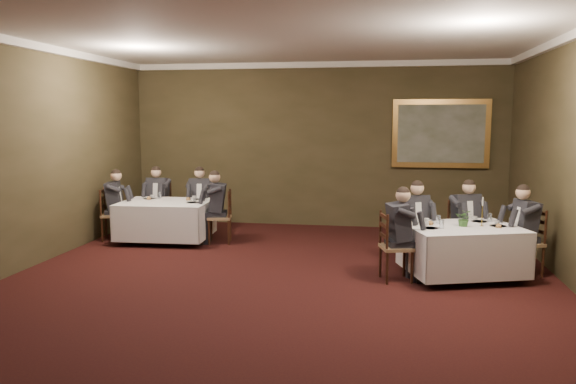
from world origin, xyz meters
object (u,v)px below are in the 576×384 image
(chair_sec_backright, at_px, (201,219))
(diner_sec_backleft, at_px, (159,207))
(diner_main_backleft, at_px, (414,233))
(chair_sec_endright, at_px, (220,228))
(chair_main_backright, at_px, (463,245))
(diner_main_endright, at_px, (526,241))
(table_main, at_px, (462,247))
(centerpiece, at_px, (464,217))
(chair_main_endright, at_px, (525,256))
(chair_sec_backleft, at_px, (159,218))
(candlestick, at_px, (482,215))
(chair_main_backleft, at_px, (413,247))
(diner_main_endleft, at_px, (396,246))
(diner_main_backright, at_px, (464,231))
(painting, at_px, (441,134))
(chair_sec_endleft, at_px, (113,225))
(chair_main_endleft, at_px, (395,261))
(diner_sec_endright, at_px, (220,216))
(table_second, at_px, (166,218))
(diner_sec_endleft, at_px, (113,214))
(diner_sec_backright, at_px, (201,208))

(chair_sec_backright, bearing_deg, diner_sec_backleft, -2.94)
(diner_main_backleft, xyz_separation_m, chair_sec_endright, (-3.49, 1.02, -0.23))
(chair_main_backright, relative_size, diner_main_endright, 0.74)
(table_main, height_order, centerpiece, centerpiece)
(chair_main_endright, distance_m, diner_sec_backleft, 6.98)
(chair_sec_backleft, relative_size, candlestick, 2.28)
(chair_main_backleft, height_order, diner_main_endright, diner_main_endright)
(table_main, height_order, chair_main_backleft, chair_main_backleft)
(chair_main_endright, bearing_deg, diner_main_endleft, 93.68)
(diner_main_backright, xyz_separation_m, chair_sec_endright, (-4.30, 0.75, -0.23))
(diner_main_endleft, relative_size, chair_main_endright, 1.35)
(chair_sec_backright, distance_m, painting, 5.22)
(diner_main_backleft, bearing_deg, diner_sec_backleft, -42.64)
(chair_main_endright, bearing_deg, chair_sec_endleft, 65.85)
(table_main, distance_m, diner_main_backright, 0.92)
(table_main, distance_m, chair_main_endleft, 1.03)
(chair_main_backright, xyz_separation_m, chair_sec_endright, (-4.30, 0.74, 0.00))
(chair_main_backright, height_order, diner_sec_endright, diner_sec_endright)
(table_second, height_order, diner_main_backleft, diner_main_backleft)
(table_second, relative_size, diner_main_backleft, 1.28)
(diner_sec_endright, bearing_deg, diner_main_endright, -115.55)
(chair_sec_endright, bearing_deg, chair_main_endright, -115.54)
(diner_main_endleft, height_order, centerpiece, diner_main_endleft)
(diner_sec_backleft, height_order, chair_sec_endleft, diner_sec_backleft)
(diner_main_endright, bearing_deg, chair_sec_endright, 60.89)
(chair_main_backleft, height_order, chair_main_backright, same)
(centerpiece, xyz_separation_m, painting, (-0.02, 3.63, 1.11))
(table_second, distance_m, diner_main_endright, 6.29)
(diner_sec_endleft, bearing_deg, chair_sec_endright, 75.74)
(diner_main_endleft, xyz_separation_m, chair_sec_backleft, (-4.73, 2.75, -0.23))
(chair_main_backright, distance_m, centerpiece, 1.11)
(diner_main_backright, distance_m, chair_sec_endright, 4.37)
(painting, bearing_deg, diner_sec_backleft, -168.08)
(chair_main_backleft, distance_m, diner_sec_endright, 3.64)
(chair_sec_backright, xyz_separation_m, painting, (4.79, 1.15, 1.73))
(chair_sec_endleft, distance_m, candlestick, 6.72)
(chair_main_backleft, bearing_deg, chair_sec_endleft, -32.25)
(diner_main_backright, relative_size, chair_main_endright, 1.35)
(diner_sec_backright, bearing_deg, centerpiece, 146.68)
(chair_main_backright, relative_size, diner_sec_backright, 0.74)
(chair_main_backleft, bearing_deg, diner_sec_endright, -39.00)
(chair_sec_backleft, height_order, chair_sec_endright, same)
(diner_sec_endright, distance_m, candlestick, 4.72)
(diner_sec_endright, bearing_deg, chair_main_endleft, -132.43)
(chair_main_backleft, bearing_deg, chair_sec_backleft, -42.67)
(table_second, bearing_deg, chair_main_backleft, -11.93)
(table_main, bearing_deg, chair_main_backright, 80.54)
(diner_main_backleft, distance_m, diner_sec_endright, 3.64)
(diner_sec_backleft, relative_size, centerpiece, 5.14)
(chair_main_endright, xyz_separation_m, chair_sec_backleft, (-6.65, 2.13, 0.00))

